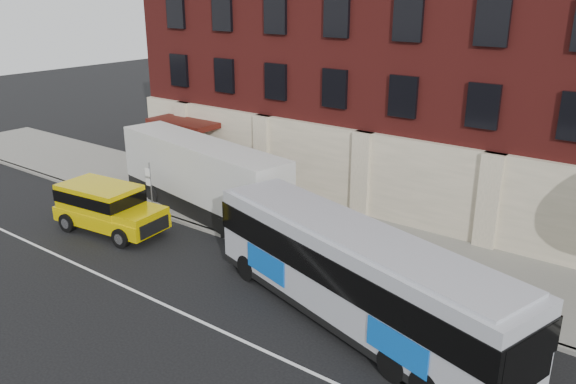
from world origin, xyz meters
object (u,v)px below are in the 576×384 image
Objects in this scene: city_bus at (356,273)px; shipping_container at (202,179)px; yellow_suv at (106,205)px; sign_pole at (150,184)px.

city_bus is 11.64m from shipping_container.
yellow_suv is at bearing -115.92° from shipping_container.
yellow_suv is at bearing -179.86° from city_bus.
sign_pole is at bearing 168.45° from city_bus.
sign_pole is 2.73m from yellow_suv.
shipping_container is at bearing 31.94° from sign_pole.
sign_pole is 0.23× the size of shipping_container.
sign_pole is 0.45× the size of yellow_suv.
shipping_container is (1.98, 4.08, 0.56)m from yellow_suv.
city_bus is at bearing 0.14° from yellow_suv.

